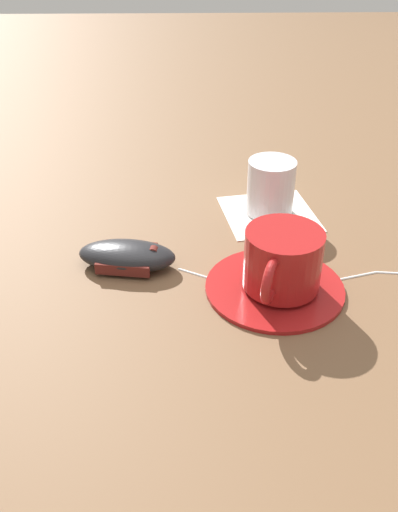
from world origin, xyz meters
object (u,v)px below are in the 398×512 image
coffee_cup (282,260)px  drinking_glass (271,187)px  saucer (275,286)px  computer_mouse (127,255)px

coffee_cup → drinking_glass: drinking_glass is taller
saucer → computer_mouse: computer_mouse is taller
computer_mouse → coffee_cup: bearing=72.1°
coffee_cup → drinking_glass: (-0.18, 0.01, -0.00)m
computer_mouse → saucer: bearing=73.2°
saucer → drinking_glass: 0.18m
computer_mouse → drinking_glass: (-0.13, 0.19, 0.03)m
saucer → drinking_glass: (-0.18, 0.02, 0.04)m
saucer → computer_mouse: (-0.05, -0.17, 0.01)m
saucer → computer_mouse: 0.18m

